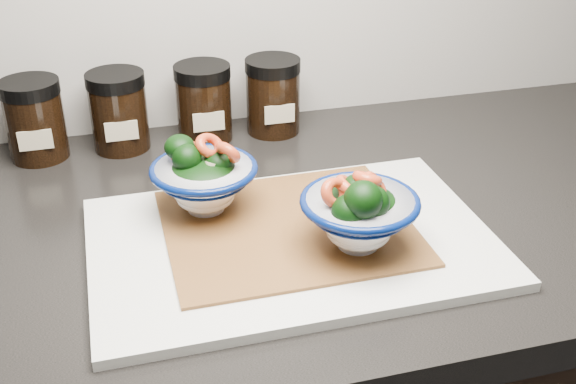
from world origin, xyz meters
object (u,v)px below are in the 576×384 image
object	(u,v)px
spice_jar_c	(204,103)
spice_jar_d	(273,96)
bowl_right	(359,213)
bowl_left	(204,179)
cutting_board	(292,242)
spice_jar_a	(35,120)
spice_jar_b	(119,111)

from	to	relation	value
spice_jar_c	spice_jar_d	bearing A→B (deg)	0.00
bowl_right	bowl_left	bearing A→B (deg)	139.78
cutting_board	spice_jar_d	bearing A→B (deg)	79.41
cutting_board	spice_jar_a	world-z (taller)	spice_jar_a
bowl_left	bowl_right	distance (m)	0.19
spice_jar_d	bowl_right	bearing A→B (deg)	-89.26
bowl_left	spice_jar_c	xyz separation A→B (m)	(0.04, 0.23, 0.00)
bowl_left	spice_jar_c	world-z (taller)	bowl_left
bowl_right	cutting_board	bearing A→B (deg)	147.09
cutting_board	spice_jar_d	size ratio (longest dim) A/B	3.98
bowl_right	spice_jar_b	size ratio (longest dim) A/B	1.15
spice_jar_b	bowl_right	bearing A→B (deg)	-57.22
spice_jar_d	spice_jar_a	bearing A→B (deg)	180.00
spice_jar_c	spice_jar_b	bearing A→B (deg)	180.00
spice_jar_b	cutting_board	bearing A→B (deg)	-62.24
spice_jar_a	spice_jar_c	xyz separation A→B (m)	(0.24, 0.00, 0.00)
bowl_right	spice_jar_a	distance (m)	0.50
bowl_right	spice_jar_c	size ratio (longest dim) A/B	1.15
bowl_left	spice_jar_a	distance (m)	0.31
cutting_board	spice_jar_c	bearing A→B (deg)	98.08
spice_jar_a	bowl_left	bearing A→B (deg)	-49.81
bowl_right	spice_jar_a	size ratio (longest dim) A/B	1.15
spice_jar_a	cutting_board	bearing A→B (deg)	-48.45
cutting_board	spice_jar_d	distance (m)	0.33
cutting_board	spice_jar_b	bearing A→B (deg)	117.76
bowl_right	spice_jar_a	xyz separation A→B (m)	(-0.34, 0.36, -0.00)
bowl_right	spice_jar_c	distance (m)	0.37
bowl_left	spice_jar_b	distance (m)	0.25
spice_jar_c	cutting_board	bearing A→B (deg)	-81.92
cutting_board	spice_jar_d	world-z (taller)	spice_jar_d
spice_jar_a	spice_jar_c	distance (m)	0.24
spice_jar_a	spice_jar_d	distance (m)	0.34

